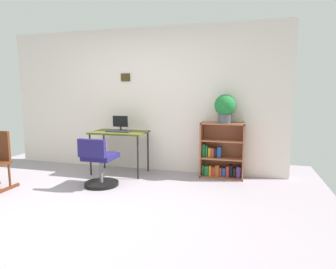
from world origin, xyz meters
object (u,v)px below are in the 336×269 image
at_px(office_chair, 99,165).
at_px(potted_plant_on_shelf, 225,107).
at_px(desk, 119,135).
at_px(monitor, 120,124).
at_px(keyboard, 118,131).
at_px(bookshelf_low, 221,153).

xyz_separation_m(office_chair, potted_plant_on_shelf, (1.77, 0.95, 0.85)).
relative_size(desk, monitor, 3.44).
bearing_deg(keyboard, office_chair, -90.51).
bearing_deg(bookshelf_low, monitor, -174.83).
bearing_deg(bookshelf_low, potted_plant_on_shelf, -47.86).
xyz_separation_m(desk, potted_plant_on_shelf, (1.78, 0.19, 0.50)).
height_order(bookshelf_low, potted_plant_on_shelf, potted_plant_on_shelf).
relative_size(monitor, potted_plant_on_shelf, 0.60).
relative_size(monitor, office_chair, 0.36).
bearing_deg(office_chair, keyboard, 89.49).
distance_m(monitor, bookshelf_low, 1.82).
bearing_deg(monitor, keyboard, -78.17).
distance_m(monitor, office_chair, 1.00).
relative_size(desk, office_chair, 1.25).
height_order(office_chair, bookshelf_low, bookshelf_low).
height_order(desk, potted_plant_on_shelf, potted_plant_on_shelf).
bearing_deg(desk, bookshelf_low, 8.07).
height_order(desk, monitor, monitor).
height_order(keyboard, bookshelf_low, bookshelf_low).
distance_m(keyboard, office_chair, 0.81).
relative_size(keyboard, office_chair, 0.56).
relative_size(monitor, keyboard, 0.65).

